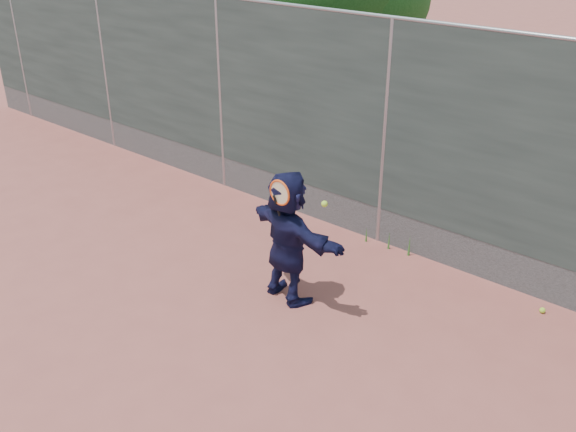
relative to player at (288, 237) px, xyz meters
The scene contains 6 objects.
ground 1.80m from the player, 88.40° to the right, with size 80.00×80.00×0.00m, color #9E4C42.
player is the anchor object (origin of this frame).
ball_ground 3.03m from the player, 33.26° to the left, with size 0.07×0.07×0.07m, color #ABD32F.
fence 2.05m from the player, 88.64° to the left, with size 20.00×0.06×3.03m.
swing_action 0.66m from the player, 61.67° to the right, with size 0.75×0.13×0.51m.
weed_clump 1.93m from the player, 79.17° to the left, with size 0.68×0.07×0.30m.
Camera 1 is at (4.10, -3.33, 4.24)m, focal length 40.00 mm.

